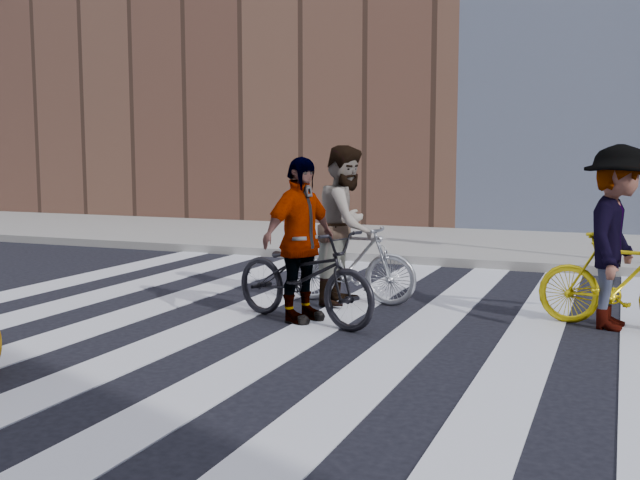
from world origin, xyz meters
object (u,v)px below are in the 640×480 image
Objects in this scene: bike_silver_mid at (350,263)px; bike_dark_rear at (304,276)px; rider_rear at (300,240)px; rider_right at (617,237)px; bike_yellow_right at (620,281)px; rider_mid at (347,225)px.

bike_silver_mid is 1.19m from bike_dark_rear.
bike_silver_mid is 0.92× the size of rider_rear.
rider_rear is at bearing 114.57° from rider_right.
rider_right is (-0.05, 0.00, 0.47)m from bike_yellow_right.
bike_yellow_right is 0.87× the size of rider_mid.
rider_right reaches higher than bike_dark_rear.
bike_dark_rear reaches higher than bike_silver_mid.
bike_dark_rear is 0.39m from rider_rear.
rider_right is (3.10, -0.21, -0.00)m from rider_mid.
rider_rear reaches higher than bike_silver_mid.
rider_mid is (-3.15, 0.21, 0.47)m from bike_yellow_right.
rider_right reaches higher than bike_yellow_right.
bike_yellow_right is 3.43m from rider_rear.
bike_yellow_right reaches higher than bike_silver_mid.
rider_rear is (-0.11, -1.19, -0.07)m from rider_mid.
bike_yellow_right is 0.87× the size of rider_right.
bike_dark_rear is 1.01× the size of rider_right.
rider_mid is 3.11m from rider_right.
rider_mid is 1.00× the size of rider_right.
bike_yellow_right is at bearing -95.20° from rider_mid.
rider_right reaches higher than rider_rear.
rider_mid is 1.07× the size of rider_rear.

